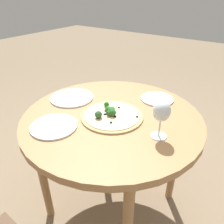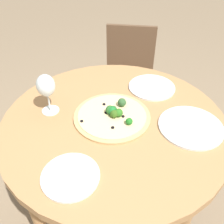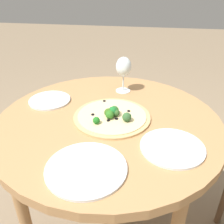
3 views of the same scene
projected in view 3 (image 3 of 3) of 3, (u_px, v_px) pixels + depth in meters
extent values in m
cylinder|color=#A87A4C|center=(108.00, 122.00, 1.13)|extent=(1.01, 1.01, 0.04)
cylinder|color=#A87A4C|center=(166.00, 152.00, 1.55)|extent=(0.05, 0.05, 0.74)
cylinder|color=#A87A4C|center=(69.00, 143.00, 1.63)|extent=(0.05, 0.05, 0.74)
cylinder|color=brown|center=(224.00, 200.00, 1.45)|extent=(0.04, 0.04, 0.39)
cylinder|color=tan|center=(112.00, 117.00, 1.13)|extent=(0.35, 0.35, 0.01)
cylinder|color=beige|center=(112.00, 115.00, 1.12)|extent=(0.31, 0.31, 0.00)
sphere|color=#33591A|center=(108.00, 112.00, 1.11)|extent=(0.04, 0.04, 0.04)
sphere|color=#30572D|center=(127.00, 117.00, 1.07)|extent=(0.04, 0.04, 0.04)
sphere|color=#335A27|center=(116.00, 113.00, 1.11)|extent=(0.03, 0.03, 0.03)
sphere|color=#1E681E|center=(96.00, 120.00, 1.05)|extent=(0.03, 0.03, 0.03)
sphere|color=#2A6127|center=(114.00, 110.00, 1.12)|extent=(0.04, 0.04, 0.04)
sphere|color=#1C6B2A|center=(113.00, 111.00, 1.11)|extent=(0.04, 0.04, 0.04)
sphere|color=#2E6A1F|center=(110.00, 115.00, 1.09)|extent=(0.04, 0.04, 0.04)
cylinder|color=black|center=(93.00, 114.00, 1.13)|extent=(0.01, 0.01, 0.00)
cylinder|color=black|center=(108.00, 120.00, 1.08)|extent=(0.01, 0.01, 0.00)
cylinder|color=black|center=(115.00, 112.00, 1.14)|extent=(0.01, 0.01, 0.00)
cylinder|color=black|center=(117.00, 119.00, 1.09)|extent=(0.01, 0.01, 0.00)
cylinder|color=black|center=(104.00, 101.00, 1.24)|extent=(0.01, 0.01, 0.00)
cylinder|color=black|center=(129.00, 111.00, 1.15)|extent=(0.01, 0.01, 0.00)
cylinder|color=silver|center=(123.00, 91.00, 1.37)|extent=(0.08, 0.08, 0.00)
cylinder|color=silver|center=(123.00, 83.00, 1.35)|extent=(0.01, 0.01, 0.09)
ellipsoid|color=silver|center=(124.00, 67.00, 1.30)|extent=(0.08, 0.08, 0.10)
cylinder|color=silver|center=(50.00, 100.00, 1.27)|extent=(0.21, 0.21, 0.01)
cylinder|color=silver|center=(86.00, 168.00, 0.84)|extent=(0.28, 0.28, 0.01)
cylinder|color=silver|center=(172.00, 147.00, 0.93)|extent=(0.24, 0.24, 0.01)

